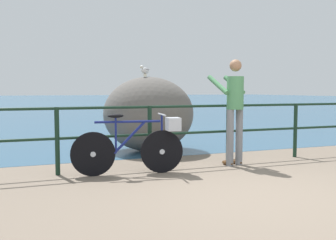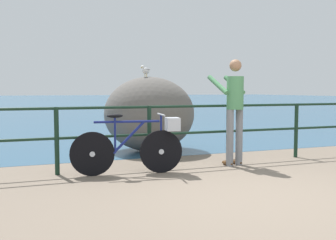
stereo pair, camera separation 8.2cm
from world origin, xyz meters
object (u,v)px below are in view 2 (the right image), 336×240
object	(u,v)px
breakwater_boulder_main	(149,114)
seagull	(146,70)
bicycle	(137,144)
person_at_railing	(234,107)

from	to	relation	value
breakwater_boulder_main	seagull	distance (m)	0.92
bicycle	person_at_railing	size ratio (longest dim) A/B	0.95
person_at_railing	breakwater_boulder_main	bearing A→B (deg)	12.56
bicycle	breakwater_boulder_main	xyz separation A→B (m)	(0.87, 2.11, 0.31)
bicycle	breakwater_boulder_main	bearing A→B (deg)	75.32
bicycle	seagull	distance (m)	2.59
seagull	breakwater_boulder_main	bearing A→B (deg)	111.57
breakwater_boulder_main	seagull	xyz separation A→B (m)	(-0.07, 0.04, 0.91)
bicycle	person_at_railing	xyz separation A→B (m)	(1.72, 0.09, 0.53)
breakwater_boulder_main	bicycle	bearing A→B (deg)	-112.52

